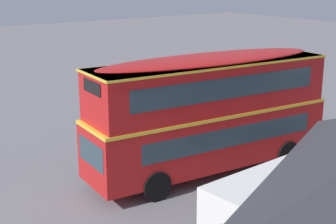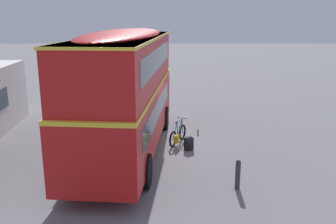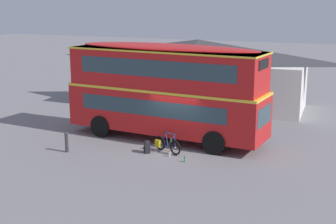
{
  "view_description": "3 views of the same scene",
  "coord_description": "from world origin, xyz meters",
  "px_view_note": "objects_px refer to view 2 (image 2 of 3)",
  "views": [
    {
      "loc": [
        11.7,
        15.57,
        7.82
      ],
      "look_at": [
        -0.67,
        -1.03,
        2.06
      ],
      "focal_mm": 53.86,
      "sensor_mm": 36.0,
      "label": 1
    },
    {
      "loc": [
        -14.92,
        -0.3,
        5.24
      ],
      "look_at": [
        -0.91,
        -0.33,
        1.6
      ],
      "focal_mm": 39.31,
      "sensor_mm": 36.0,
      "label": 2
    },
    {
      "loc": [
        8.35,
        -20.57,
        6.9
      ],
      "look_at": [
        0.05,
        -0.89,
        1.95
      ],
      "focal_mm": 52.23,
      "sensor_mm": 36.0,
      "label": 3
    }
  ],
  "objects_px": {
    "backpack_on_ground": "(189,143)",
    "kerb_bollard": "(238,174)",
    "double_decker_bus": "(126,86)",
    "water_bottle_clear_plastic": "(190,138)",
    "water_bottle_green_metal": "(198,132)",
    "touring_bicycle": "(178,135)"
  },
  "relations": [
    {
      "from": "backpack_on_ground",
      "to": "kerb_bollard",
      "type": "height_order",
      "value": "kerb_bollard"
    },
    {
      "from": "backpack_on_ground",
      "to": "kerb_bollard",
      "type": "bearing_deg",
      "value": -159.01
    },
    {
      "from": "double_decker_bus",
      "to": "water_bottle_clear_plastic",
      "type": "bearing_deg",
      "value": -63.53
    },
    {
      "from": "water_bottle_green_metal",
      "to": "kerb_bollard",
      "type": "bearing_deg",
      "value": -171.87
    },
    {
      "from": "double_decker_bus",
      "to": "water_bottle_clear_plastic",
      "type": "height_order",
      "value": "double_decker_bus"
    },
    {
      "from": "water_bottle_green_metal",
      "to": "kerb_bollard",
      "type": "relative_size",
      "value": 0.25
    },
    {
      "from": "backpack_on_ground",
      "to": "water_bottle_green_metal",
      "type": "bearing_deg",
      "value": -14.64
    },
    {
      "from": "double_decker_bus",
      "to": "backpack_on_ground",
      "type": "bearing_deg",
      "value": -87.48
    },
    {
      "from": "water_bottle_green_metal",
      "to": "kerb_bollard",
      "type": "xyz_separation_m",
      "value": [
        -5.53,
        -0.79,
        0.39
      ]
    },
    {
      "from": "double_decker_bus",
      "to": "touring_bicycle",
      "type": "height_order",
      "value": "double_decker_bus"
    },
    {
      "from": "touring_bicycle",
      "to": "backpack_on_ground",
      "type": "relative_size",
      "value": 2.74
    },
    {
      "from": "double_decker_bus",
      "to": "touring_bicycle",
      "type": "bearing_deg",
      "value": -66.15
    },
    {
      "from": "double_decker_bus",
      "to": "backpack_on_ground",
      "type": "xyz_separation_m",
      "value": [
        0.11,
        -2.45,
        -2.35
      ]
    },
    {
      "from": "backpack_on_ground",
      "to": "water_bottle_clear_plastic",
      "type": "relative_size",
      "value": 2.42
    },
    {
      "from": "touring_bicycle",
      "to": "kerb_bollard",
      "type": "distance_m",
      "value": 4.6
    },
    {
      "from": "touring_bicycle",
      "to": "water_bottle_green_metal",
      "type": "distance_m",
      "value": 1.62
    },
    {
      "from": "water_bottle_clear_plastic",
      "to": "water_bottle_green_metal",
      "type": "height_order",
      "value": "water_bottle_green_metal"
    },
    {
      "from": "water_bottle_clear_plastic",
      "to": "backpack_on_ground",
      "type": "bearing_deg",
      "value": 174.04
    },
    {
      "from": "touring_bicycle",
      "to": "kerb_bollard",
      "type": "height_order",
      "value": "touring_bicycle"
    },
    {
      "from": "water_bottle_clear_plastic",
      "to": "touring_bicycle",
      "type": "bearing_deg",
      "value": 125.15
    },
    {
      "from": "double_decker_bus",
      "to": "water_bottle_green_metal",
      "type": "height_order",
      "value": "double_decker_bus"
    },
    {
      "from": "touring_bicycle",
      "to": "backpack_on_ground",
      "type": "height_order",
      "value": "touring_bicycle"
    }
  ]
}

